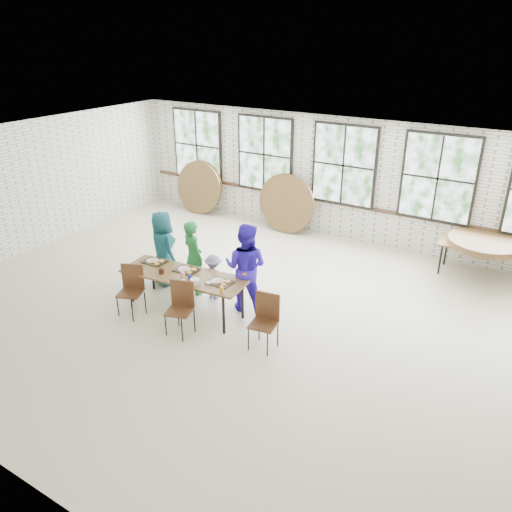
# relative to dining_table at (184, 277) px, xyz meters

# --- Properties ---
(room) EXTENTS (12.00, 12.00, 12.00)m
(room) POSITION_rel_dining_table_xyz_m (1.06, 4.84, 1.14)
(room) COLOR beige
(room) RESTS_ON ground
(dining_table) EXTENTS (2.46, 1.02, 0.74)m
(dining_table) POSITION_rel_dining_table_xyz_m (0.00, 0.00, 0.00)
(dining_table) COLOR brown
(dining_table) RESTS_ON ground
(chair_near_left) EXTENTS (0.54, 0.54, 0.95)m
(chair_near_left) POSITION_rel_dining_table_xyz_m (-0.77, -0.58, -0.13)
(chair_near_left) COLOR #502F1A
(chair_near_left) RESTS_ON ground
(chair_near_right) EXTENTS (0.52, 0.51, 0.95)m
(chair_near_right) POSITION_rel_dining_table_xyz_m (0.41, -0.61, -0.13)
(chair_near_right) COLOR #502F1A
(chair_near_right) RESTS_ON ground
(chair_spare) EXTENTS (0.48, 0.46, 0.95)m
(chair_spare) POSITION_rel_dining_table_xyz_m (1.87, -0.23, -0.13)
(chair_spare) COLOR #502F1A
(chair_spare) RESTS_ON ground
(adult_teal) EXTENTS (0.90, 0.76, 1.56)m
(adult_teal) POSITION_rel_dining_table_xyz_m (-1.06, 0.65, 0.09)
(adult_teal) COLOR #175259
(adult_teal) RESTS_ON ground
(adult_green) EXTENTS (0.65, 0.56, 1.52)m
(adult_green) POSITION_rel_dining_table_xyz_m (-0.29, 0.65, 0.07)
(adult_green) COLOR #1B682E
(adult_green) RESTS_ON ground
(toddler) EXTENTS (0.61, 0.37, 0.92)m
(toddler) POSITION_rel_dining_table_xyz_m (0.19, 0.65, -0.23)
(toddler) COLOR #191749
(toddler) RESTS_ON ground
(adult_blue) EXTENTS (0.94, 0.80, 1.70)m
(adult_blue) POSITION_rel_dining_table_xyz_m (0.93, 0.65, 0.16)
(adult_blue) COLOR #311BBE
(adult_blue) RESTS_ON ground
(storage_table) EXTENTS (1.87, 0.93, 0.74)m
(storage_table) POSITION_rel_dining_table_xyz_m (4.49, 4.32, -0.00)
(storage_table) COLOR brown
(storage_table) RESTS_ON ground
(tabletop_clutter) EXTENTS (2.06, 0.62, 0.11)m
(tabletop_clutter) POSITION_rel_dining_table_xyz_m (0.12, -0.02, 0.08)
(tabletop_clutter) COLOR black
(tabletop_clutter) RESTS_ON dining_table
(round_tops_stacked) EXTENTS (1.50, 1.50, 0.13)m
(round_tops_stacked) POSITION_rel_dining_table_xyz_m (4.49, 4.32, 0.12)
(round_tops_stacked) COLOR brown
(round_tops_stacked) RESTS_ON storage_table
(round_tops_leaning) EXTENTS (4.38, 0.44, 1.49)m
(round_tops_leaning) POSITION_rel_dining_table_xyz_m (-1.75, 4.60, 0.05)
(round_tops_leaning) COLOR brown
(round_tops_leaning) RESTS_ON ground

